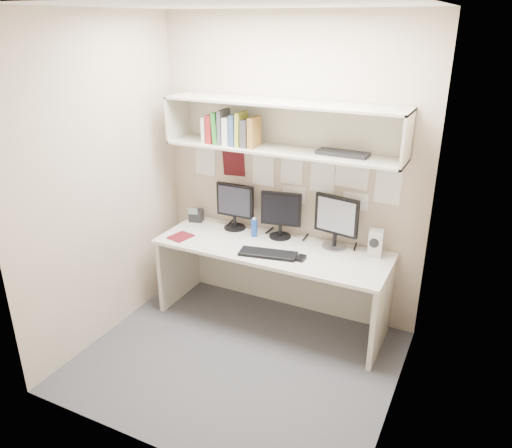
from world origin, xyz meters
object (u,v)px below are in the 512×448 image
at_px(monitor_left, 235,204).
at_px(speaker, 375,243).
at_px(monitor_right, 336,220).
at_px(maroon_notebook, 181,237).
at_px(monitor_center, 281,213).
at_px(desk, 272,284).
at_px(desk_phone, 196,215).
at_px(keyboard, 268,254).

bearing_deg(monitor_left, speaker, -0.77).
distance_m(monitor_right, maroon_notebook, 1.37).
relative_size(monitor_center, speaker, 1.86).
bearing_deg(maroon_notebook, desk, 24.74).
height_order(monitor_left, desk_phone, monitor_left).
bearing_deg(desk_phone, keyboard, -36.87).
distance_m(desk, maroon_notebook, 0.91).
distance_m(monitor_center, speaker, 0.85).
bearing_deg(monitor_center, desk, -95.48).
distance_m(monitor_left, monitor_right, 0.95).
bearing_deg(maroon_notebook, monitor_center, 39.01).
height_order(desk, monitor_right, monitor_right).
height_order(monitor_left, speaker, monitor_left).
xyz_separation_m(desk, keyboard, (0.04, -0.17, 0.38)).
xyz_separation_m(monitor_left, desk_phone, (-0.42, -0.01, -0.18)).
height_order(monitor_left, keyboard, monitor_left).
xyz_separation_m(monitor_left, keyboard, (0.51, -0.39, -0.22)).
bearing_deg(keyboard, maroon_notebook, 169.78).
xyz_separation_m(desk, speaker, (0.82, 0.21, 0.48)).
xyz_separation_m(monitor_right, desk_phone, (-1.37, -0.01, -0.19)).
relative_size(monitor_left, speaker, 1.90).
bearing_deg(desk_phone, monitor_right, -14.32).
relative_size(monitor_right, maroon_notebook, 2.29).
xyz_separation_m(monitor_right, maroon_notebook, (-1.29, -0.40, -0.24)).
xyz_separation_m(desk, monitor_left, (-0.47, 0.22, 0.60)).
distance_m(monitor_center, monitor_right, 0.50).
bearing_deg(desk_phone, maroon_notebook, -92.79).
height_order(desk, monitor_center, monitor_center).
relative_size(monitor_right, keyboard, 0.96).
relative_size(monitor_center, keyboard, 0.88).
bearing_deg(monitor_left, maroon_notebook, -130.05).
height_order(monitor_left, monitor_center, monitor_left).
xyz_separation_m(maroon_notebook, desk_phone, (-0.08, 0.39, 0.05)).
relative_size(monitor_left, monitor_center, 1.02).
height_order(speaker, maroon_notebook, speaker).
bearing_deg(keyboard, monitor_center, 87.55).
height_order(desk, keyboard, keyboard).
relative_size(maroon_notebook, desk_phone, 1.33).
bearing_deg(desk, speaker, 14.22).
bearing_deg(monitor_right, desk, -145.44).
bearing_deg(desk, keyboard, -76.79).
relative_size(desk, speaker, 9.00).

